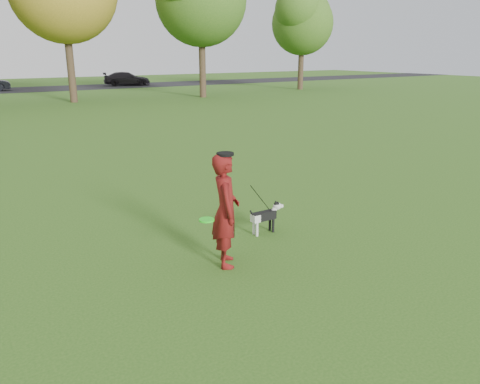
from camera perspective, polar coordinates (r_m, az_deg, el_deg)
ground at (r=8.00m, az=-0.95°, el=-7.24°), size 120.00×120.00×0.00m
man at (r=7.22m, az=-1.76°, el=-2.26°), size 0.67×0.78×1.80m
dog at (r=8.67m, az=3.22°, el=-2.77°), size 0.77×0.15×0.58m
car_right at (r=49.10m, az=-13.63°, el=13.27°), size 4.85×3.00×1.31m
man_held_items at (r=7.99m, az=2.64°, el=-0.95°), size 1.96×1.00×1.42m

